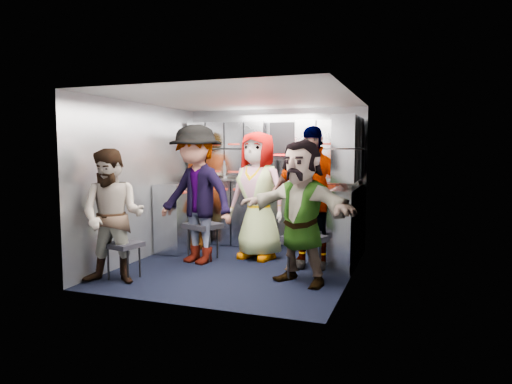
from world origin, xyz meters
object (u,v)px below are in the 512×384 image
(jump_seat_center, at_px, (262,230))
(attendant_arc_e, at_px, (301,212))
(jump_seat_near_right, at_px, (305,241))
(jump_seat_mid_left, at_px, (203,228))
(attendant_arc_d, at_px, (311,197))
(jump_seat_near_left, at_px, (124,247))
(jump_seat_mid_right, at_px, (314,232))
(attendant_arc_c, at_px, (258,195))
(attendant_standing, at_px, (195,190))
(attendant_arc_b, at_px, (196,194))
(attendant_arc_a, at_px, (113,217))

(jump_seat_center, height_order, attendant_arc_e, attendant_arc_e)
(jump_seat_near_right, bearing_deg, jump_seat_center, 131.59)
(jump_seat_mid_left, bearing_deg, attendant_arc_d, 4.26)
(jump_seat_near_left, bearing_deg, jump_seat_near_right, 19.79)
(jump_seat_mid_right, distance_m, attendant_arc_c, 0.90)
(attendant_standing, height_order, attendant_arc_b, attendant_arc_b)
(jump_seat_mid_left, relative_size, jump_seat_center, 1.33)
(attendant_standing, distance_m, attendant_arc_b, 0.94)
(attendant_arc_a, xyz_separation_m, attendant_arc_c, (1.11, 1.65, 0.11))
(attendant_arc_b, height_order, attendant_arc_e, attendant_arc_b)
(attendant_standing, relative_size, attendant_arc_b, 0.98)
(jump_seat_mid_right, bearing_deg, attendant_arc_c, 177.13)
(jump_seat_near_left, height_order, jump_seat_near_right, jump_seat_near_right)
(jump_seat_center, bearing_deg, attendant_arc_e, -53.30)
(jump_seat_mid_right, bearing_deg, attendant_arc_b, -162.14)
(jump_seat_center, height_order, attendant_arc_a, attendant_arc_a)
(jump_seat_near_left, bearing_deg, attendant_arc_b, 65.19)
(jump_seat_near_right, xyz_separation_m, attendant_arc_e, (0.00, -0.18, 0.36))
(attendant_arc_a, relative_size, attendant_arc_d, 0.84)
(jump_seat_center, distance_m, jump_seat_mid_right, 0.82)
(attendant_standing, distance_m, attendant_arc_d, 1.97)
(jump_seat_mid_right, bearing_deg, jump_seat_center, 164.36)
(jump_seat_mid_right, distance_m, attendant_arc_b, 1.60)
(jump_seat_near_left, bearing_deg, jump_seat_mid_left, 68.73)
(jump_seat_center, bearing_deg, attendant_arc_c, -90.00)
(jump_seat_center, bearing_deg, attendant_arc_d, -27.01)
(jump_seat_center, relative_size, attendant_arc_a, 0.27)
(jump_seat_near_left, relative_size, attendant_arc_a, 0.28)
(jump_seat_near_left, distance_m, attendant_arc_d, 2.33)
(jump_seat_near_left, height_order, attendant_arc_a, attendant_arc_a)
(jump_seat_near_left, height_order, attendant_standing, attendant_standing)
(attendant_standing, distance_m, attendant_arc_c, 1.16)
(jump_seat_near_left, relative_size, jump_seat_mid_right, 0.87)
(attendant_standing, bearing_deg, jump_seat_near_right, 15.91)
(attendant_standing, relative_size, attendant_arc_c, 1.02)
(jump_seat_mid_left, relative_size, jump_seat_mid_right, 1.11)
(attendant_arc_e, bearing_deg, attendant_arc_b, -176.05)
(jump_seat_center, bearing_deg, attendant_arc_b, -134.26)
(attendant_standing, bearing_deg, jump_seat_mid_left, -10.70)
(jump_seat_near_left, xyz_separation_m, attendant_arc_b, (0.44, 0.96, 0.52))
(jump_seat_near_right, xyz_separation_m, attendant_arc_b, (-1.51, 0.26, 0.46))
(jump_seat_near_left, distance_m, jump_seat_center, 1.99)
(jump_seat_mid_right, bearing_deg, attendant_standing, 169.17)
(jump_seat_mid_left, distance_m, attendant_arc_d, 1.53)
(jump_seat_center, relative_size, attendant_arc_b, 0.23)
(jump_seat_center, xyz_separation_m, attendant_arc_b, (-0.67, -0.69, 0.55))
(attendant_arc_a, height_order, attendant_arc_c, attendant_arc_c)
(jump_seat_center, distance_m, attendant_arc_d, 1.03)
(jump_seat_center, xyz_separation_m, jump_seat_mid_right, (0.78, -0.22, 0.06))
(jump_seat_mid_left, relative_size, attendant_arc_c, 0.31)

